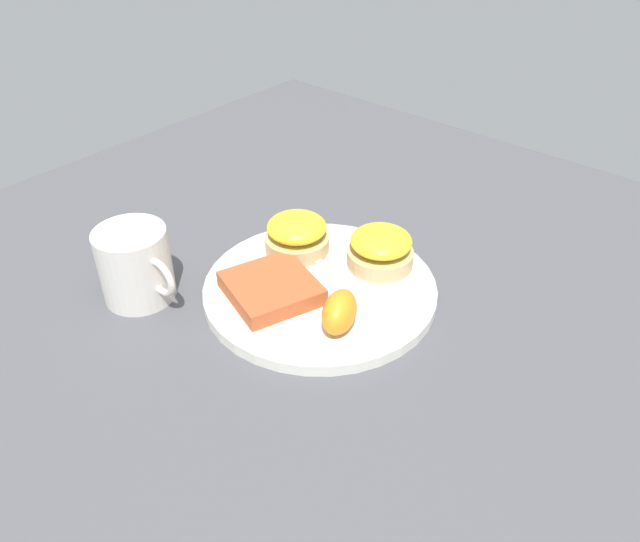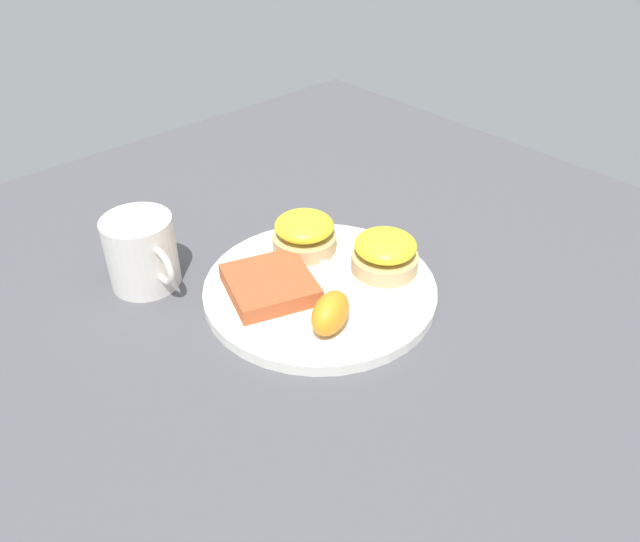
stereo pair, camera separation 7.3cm
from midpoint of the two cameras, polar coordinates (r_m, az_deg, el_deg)
The scene contains 8 objects.
ground_plane at distance 0.75m, azimuth 2.78°, elevation -2.20°, with size 1.10×1.10×0.00m, color #4C4C51.
plate at distance 0.75m, azimuth 2.80°, elevation -1.77°, with size 0.28×0.28×0.01m, color silver.
sandwich_benedict_left at distance 0.77m, azimuth 8.71°, elevation 1.54°, with size 0.08×0.08×0.05m.
sandwich_benedict_right at distance 0.79m, azimuth 1.20°, elevation 3.39°, with size 0.08×0.08×0.05m.
hashbrown_patty at distance 0.73m, azimuth -1.74°, elevation -1.33°, with size 0.10×0.10×0.02m, color #B1502A.
orange_wedge at distance 0.67m, azimuth 4.10°, elevation -3.98°, with size 0.06×0.04×0.04m, color orange.
fork at distance 0.74m, azimuth 6.01°, elevation -1.60°, with size 0.22×0.04×0.00m.
cup at distance 0.77m, azimuth -13.37°, elevation 1.59°, with size 0.11×0.08×0.09m.
Camera 2 is at (0.44, -0.40, 0.46)m, focal length 35.00 mm.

